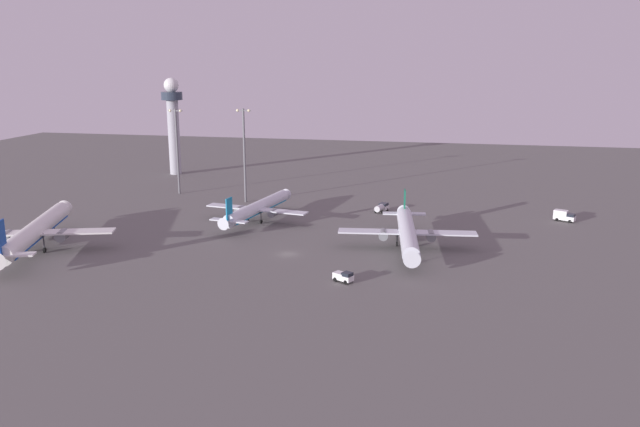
# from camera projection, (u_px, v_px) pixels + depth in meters

# --- Properties ---
(ground_plane) EXTENTS (416.00, 416.00, 0.00)m
(ground_plane) POSITION_uv_depth(u_px,v_px,m) (288.00, 254.00, 148.68)
(ground_plane) COLOR #605E5B
(control_tower) EXTENTS (8.00, 8.00, 37.06)m
(control_tower) POSITION_uv_depth(u_px,v_px,m) (173.00, 119.00, 245.26)
(control_tower) COLOR #A8A8B2
(control_tower) RESTS_ON ground
(airplane_terminal_side) EXTENTS (36.45, 46.37, 12.17)m
(airplane_terminal_side) POSITION_uv_depth(u_px,v_px,m) (35.00, 232.00, 150.59)
(airplane_terminal_side) COLOR silver
(airplane_terminal_side) RESTS_ON ground
(airplane_far_stand) EXTENTS (33.16, 42.49, 10.90)m
(airplane_far_stand) POSITION_uv_depth(u_px,v_px,m) (407.00, 232.00, 151.74)
(airplane_far_stand) COLOR silver
(airplane_far_stand) RESTS_ON ground
(airplane_mid_apron) EXTENTS (30.12, 38.52, 9.91)m
(airplane_mid_apron) POSITION_uv_depth(u_px,v_px,m) (257.00, 208.00, 177.40)
(airplane_mid_apron) COLOR silver
(airplane_mid_apron) RESTS_ON ground
(catering_truck) EXTENTS (6.12, 4.42, 3.05)m
(catering_truck) POSITION_uv_depth(u_px,v_px,m) (564.00, 216.00, 178.08)
(catering_truck) COLOR white
(catering_truck) RESTS_ON ground
(maintenance_van) EXTENTS (4.58, 3.64, 2.25)m
(maintenance_van) POSITION_uv_depth(u_px,v_px,m) (344.00, 277.00, 129.98)
(maintenance_van) COLOR white
(maintenance_van) RESTS_ON ground
(fuel_truck) EXTENTS (3.89, 6.64, 2.35)m
(fuel_truck) POSITION_uv_depth(u_px,v_px,m) (382.00, 207.00, 189.00)
(fuel_truck) COLOR white
(fuel_truck) RESTS_ON ground
(apron_light_west) EXTENTS (4.80, 0.90, 28.24)m
(apron_light_west) POSITION_uv_depth(u_px,v_px,m) (177.00, 146.00, 210.64)
(apron_light_west) COLOR slate
(apron_light_west) RESTS_ON ground
(apron_light_east) EXTENTS (4.80, 0.90, 29.33)m
(apron_light_east) POSITION_uv_depth(u_px,v_px,m) (244.00, 150.00, 198.12)
(apron_light_east) COLOR slate
(apron_light_east) RESTS_ON ground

